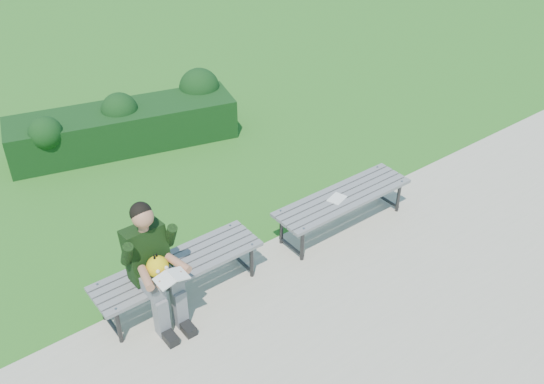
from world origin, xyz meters
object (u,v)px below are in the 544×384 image
Objects in this scene: hedge at (130,122)px; paper_sheet at (337,199)px; bench_left at (178,268)px; bench_right at (343,200)px; seated_boy at (153,262)px.

hedge is 13.15× the size of paper_sheet.
bench_left is 1.00× the size of bench_right.
hedge is 3.70m from seated_boy.
hedge is 1.88× the size of bench_right.
paper_sheet is (2.07, -0.12, 0.06)m from bench_left.
hedge reaches higher than paper_sheet.
hedge reaches higher than bench_left.
bench_right is 1.37× the size of seated_boy.
paper_sheet is (-0.10, 0.00, 0.06)m from bench_right.
seated_boy reaches higher than bench_right.
seated_boy is at bearing 179.36° from bench_right.
hedge is 2.58× the size of seated_boy.
hedge is at bearing 106.04° from paper_sheet.
paper_sheet is at bearing 180.00° from bench_right.
bench_right is at bearing 0.00° from paper_sheet.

